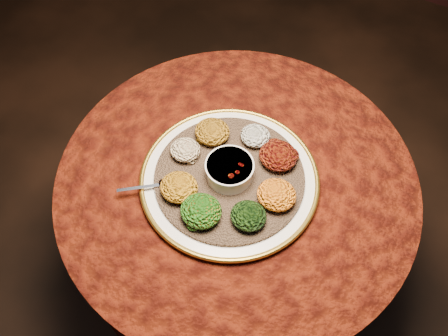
% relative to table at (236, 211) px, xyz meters
% --- Properties ---
extents(table, '(0.96, 0.96, 0.73)m').
position_rel_table_xyz_m(table, '(0.00, 0.00, 0.00)').
color(table, black).
rests_on(table, ground).
extents(platter, '(0.50, 0.50, 0.02)m').
position_rel_table_xyz_m(platter, '(-0.01, -0.02, 0.19)').
color(platter, silver).
rests_on(platter, table).
extents(injera, '(0.39, 0.39, 0.01)m').
position_rel_table_xyz_m(injera, '(-0.01, -0.02, 0.20)').
color(injera, brown).
rests_on(injera, platter).
extents(stew_bowl, '(0.12, 0.12, 0.05)m').
position_rel_table_xyz_m(stew_bowl, '(-0.01, -0.02, 0.24)').
color(stew_bowl, silver).
rests_on(stew_bowl, injera).
extents(spoon, '(0.12, 0.09, 0.01)m').
position_rel_table_xyz_m(spoon, '(-0.15, -0.13, 0.21)').
color(spoon, silver).
rests_on(spoon, injera).
extents(portion_ayib, '(0.08, 0.08, 0.04)m').
position_rel_table_xyz_m(portion_ayib, '(-0.00, 0.11, 0.23)').
color(portion_ayib, beige).
rests_on(portion_ayib, injera).
extents(portion_kitfo, '(0.10, 0.10, 0.05)m').
position_rel_table_xyz_m(portion_kitfo, '(0.08, 0.08, 0.23)').
color(portion_kitfo, black).
rests_on(portion_kitfo, injera).
extents(portion_tikil, '(0.10, 0.09, 0.05)m').
position_rel_table_xyz_m(portion_tikil, '(0.12, -0.03, 0.23)').
color(portion_tikil, '#C38D10').
rests_on(portion_tikil, injera).
extents(portion_gomen, '(0.09, 0.08, 0.04)m').
position_rel_table_xyz_m(portion_gomen, '(0.09, -0.11, 0.23)').
color(portion_gomen, black).
rests_on(portion_gomen, injera).
extents(portion_mixveg, '(0.10, 0.10, 0.05)m').
position_rel_table_xyz_m(portion_mixveg, '(-0.02, -0.16, 0.23)').
color(portion_mixveg, '#AA2E0A').
rests_on(portion_mixveg, injera).
extents(portion_kik, '(0.10, 0.09, 0.05)m').
position_rel_table_xyz_m(portion_kik, '(-0.10, -0.12, 0.23)').
color(portion_kik, '#B97810').
rests_on(portion_kik, injera).
extents(portion_timatim, '(0.08, 0.08, 0.04)m').
position_rel_table_xyz_m(portion_timatim, '(-0.15, -0.01, 0.23)').
color(portion_timatim, '#700F06').
rests_on(portion_timatim, injera).
extents(portion_shiro, '(0.09, 0.09, 0.05)m').
position_rel_table_xyz_m(portion_shiro, '(-0.11, 0.07, 0.23)').
color(portion_shiro, '#935F11').
rests_on(portion_shiro, injera).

